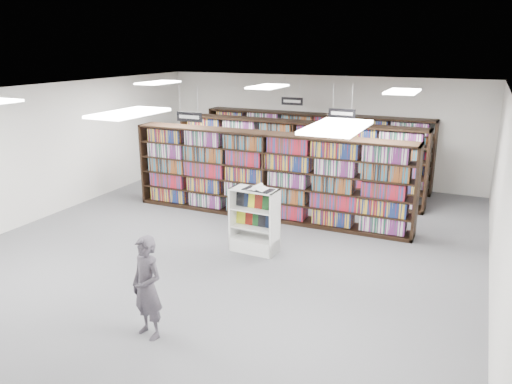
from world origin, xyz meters
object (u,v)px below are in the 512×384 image
at_px(open_book, 258,188).
at_px(shopper, 147,288).
at_px(bookshelf_row_near, 267,176).
at_px(endcap_display, 255,229).

xyz_separation_m(open_book, shopper, (-0.20, -3.41, -0.60)).
bearing_deg(open_book, shopper, -87.44).
bearing_deg(shopper, bookshelf_row_near, 110.95).
height_order(bookshelf_row_near, shopper, bookshelf_row_near).
bearing_deg(bookshelf_row_near, open_book, -71.80).
xyz_separation_m(endcap_display, shopper, (-0.11, -3.49, 0.30)).
distance_m(open_book, shopper, 3.47).
height_order(bookshelf_row_near, endcap_display, bookshelf_row_near).
bearing_deg(endcap_display, bookshelf_row_near, 108.69).
distance_m(bookshelf_row_near, endcap_display, 2.15).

